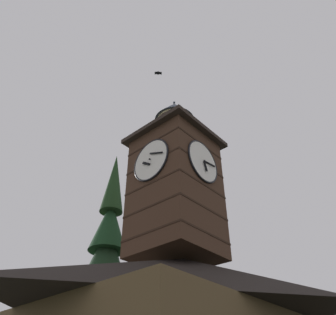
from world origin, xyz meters
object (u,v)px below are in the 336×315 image
Objects in this scene: clock_tower at (175,182)px; moon at (20,285)px; flying_bird_high at (158,73)px; pine_tree_behind at (101,303)px.

moon is (-10.15, -36.64, 3.24)m from clock_tower.
flying_bird_high is at bearing 72.91° from moon.
flying_bird_high reaches higher than moon.
moon is 38.07m from flying_bird_high.
flying_bird_high is at bearing -32.83° from clock_tower.
clock_tower reaches higher than moon.
moon is at bearing -107.09° from flying_bird_high.
pine_tree_behind is at bearing 73.63° from moon.
pine_tree_behind is (-1.56, -7.41, -4.91)m from clock_tower.
pine_tree_behind is 31.54m from moon.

